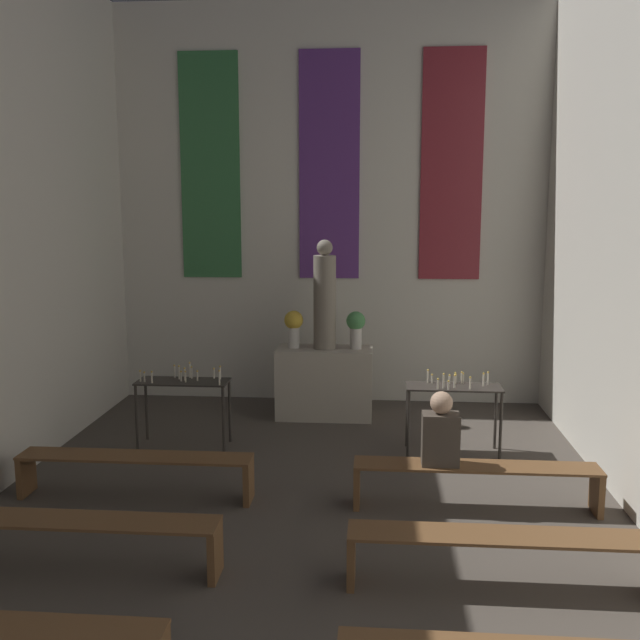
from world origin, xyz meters
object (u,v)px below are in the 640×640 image
Objects in this scene: flower_vase_right at (356,326)px; pew_third_left at (74,532)px; candle_rack_right at (454,396)px; pew_third_right at (502,548)px; pew_back_right at (476,476)px; candle_rack_left at (183,390)px; statue at (325,298)px; altar at (325,383)px; flower_vase_left at (294,325)px; pew_back_left at (135,466)px; person_seated at (441,432)px.

flower_vase_right is 5.06m from pew_third_left.
pew_third_right is at bearing -88.96° from candle_rack_right.
pew_back_right is (1.27, -2.99, -0.96)m from flower_vase_right.
pew_back_right is at bearing 23.57° from pew_third_left.
candle_rack_right is (3.29, 0.00, -0.00)m from candle_rack_left.
statue reaches higher than flower_vase_right.
candle_rack_right is (1.65, -1.36, 0.21)m from altar.
pew_third_right is (2.14, -4.48, -0.96)m from flower_vase_left.
flower_vase_left reaches higher than pew_back_left.
pew_third_right is at bearing -69.16° from altar.
pew_back_left is at bearing 180.00° from pew_back_right.
candle_rack_left is 0.47× the size of pew_third_right.
flower_vase_right is 2.56m from candle_rack_left.
statue is 0.63× the size of pew_third_left.
candle_rack_right is 4.59m from pew_third_left.
candle_rack_right is (2.08, -1.36, -0.60)m from flower_vase_left.
pew_third_left and pew_third_right have the same top height.
flower_vase_right reaches higher than pew_back_right.
pew_third_left is 3.41m from pew_third_right.
person_seated is (3.06, 0.00, 0.44)m from pew_back_left.
altar is 1.20m from statue.
pew_third_left and pew_back_left have the same top height.
pew_back_left is at bearing 156.43° from pew_third_right.
candle_rack_left is 3.41m from person_seated.
pew_third_left is at bearing -137.08° from candle_rack_right.
altar is 0.56× the size of pew_back_left.
altar is 2.53× the size of flower_vase_right.
pew_back_right is (1.70, -2.99, -1.35)m from statue.
pew_back_left is (-0.06, -1.63, -0.36)m from candle_rack_left.
flower_vase_right reaches higher than pew_back_left.
person_seated reaches higher than pew_third_right.
pew_back_left is at bearing -113.04° from flower_vase_left.
statue is 4.98m from pew_third_right.
flower_vase_left is at bearing 48.32° from candle_rack_left.
altar is 3.45m from pew_back_right.
flower_vase_right reaches higher than pew_third_right.
pew_back_left is 3.41m from pew_back_right.
candle_rack_left is at bearing 87.92° from pew_back_left.
candle_rack_right is at bearing 79.74° from person_seated.
statue reaches higher than pew_back_left.
flower_vase_right reaches higher than altar.
person_seated is at bearing 25.94° from pew_third_left.
pew_third_right is at bearing -69.16° from statue.
pew_third_right is (3.35, -3.12, -0.36)m from candle_rack_left.
flower_vase_left is 3.39m from pew_back_left.
pew_third_right is (1.70, -4.48, -1.35)m from statue.
pew_third_left is 3.43m from person_seated.
statue reaches higher than candle_rack_left.
person_seated is at bearing 180.00° from pew_back_right.
flower_vase_right is at bearing 0.00° from flower_vase_left.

